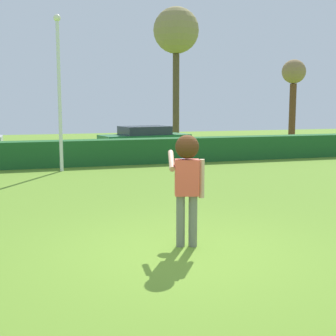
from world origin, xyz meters
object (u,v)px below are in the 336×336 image
object	(u,v)px
person	(187,174)
frisbee	(185,160)
parked_car_green	(145,138)
oak_tree	(294,78)
willow_tree	(176,33)
lamppost	(59,85)

from	to	relation	value
person	frisbee	bearing A→B (deg)	72.87
parked_car_green	oak_tree	world-z (taller)	oak_tree
person	parked_car_green	size ratio (longest dim) A/B	0.41
parked_car_green	willow_tree	xyz separation A→B (m)	(2.92, 4.01, 5.55)
oak_tree	willow_tree	bearing A→B (deg)	-171.26
person	willow_tree	xyz separation A→B (m)	(6.02, 18.52, 5.05)
oak_tree	willow_tree	xyz separation A→B (m)	(-8.50, -1.31, 2.26)
parked_car_green	frisbee	bearing A→B (deg)	-101.77
lamppost	willow_tree	xyz separation A→B (m)	(7.23, 9.20, 3.32)
lamppost	person	bearing A→B (deg)	-82.56
person	willow_tree	world-z (taller)	willow_tree
frisbee	lamppost	size ratio (longest dim) A/B	0.05
oak_tree	willow_tree	world-z (taller)	willow_tree
person	parked_car_green	bearing A→B (deg)	77.93
frisbee	person	bearing A→B (deg)	-107.13
oak_tree	willow_tree	distance (m)	8.90
oak_tree	frisbee	bearing A→B (deg)	-126.87
lamppost	willow_tree	bearing A→B (deg)	51.83
frisbee	oak_tree	distance (m)	23.95
parked_car_green	willow_tree	distance (m)	7.44
lamppost	willow_tree	size ratio (longest dim) A/B	0.68
parked_car_green	person	bearing A→B (deg)	-102.07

